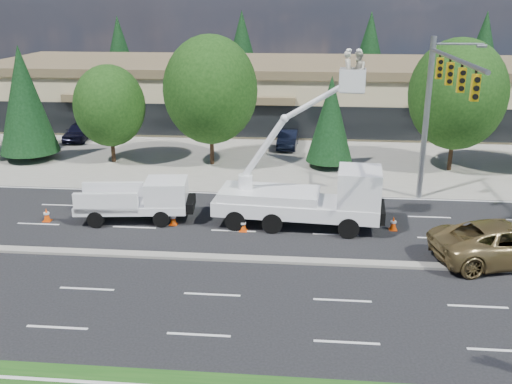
# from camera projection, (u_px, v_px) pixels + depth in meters

# --- Properties ---
(ground) EXTENTS (140.00, 140.00, 0.00)m
(ground) POSITION_uv_depth(u_px,v_px,m) (224.00, 259.00, 25.06)
(ground) COLOR black
(ground) RESTS_ON ground
(concrete_apron) EXTENTS (140.00, 22.00, 0.01)m
(concrete_apron) POSITION_uv_depth(u_px,v_px,m) (261.00, 147.00, 43.92)
(concrete_apron) COLOR gray
(concrete_apron) RESTS_ON ground
(road_median) EXTENTS (120.00, 0.55, 0.12)m
(road_median) POSITION_uv_depth(u_px,v_px,m) (224.00, 258.00, 25.04)
(road_median) COLOR gray
(road_median) RESTS_ON ground
(strip_mall) EXTENTS (50.40, 15.40, 5.50)m
(strip_mall) POSITION_uv_depth(u_px,v_px,m) (270.00, 91.00, 52.41)
(strip_mall) COLOR tan
(strip_mall) RESTS_ON ground
(tree_front_b) EXTENTS (4.04, 4.04, 7.97)m
(tree_front_b) POSITION_uv_depth(u_px,v_px,m) (24.00, 100.00, 39.21)
(tree_front_b) COLOR #332114
(tree_front_b) RESTS_ON ground
(tree_front_c) EXTENTS (4.85, 4.85, 6.73)m
(tree_front_c) POSITION_uv_depth(u_px,v_px,m) (109.00, 106.00, 38.80)
(tree_front_c) COLOR #332114
(tree_front_c) RESTS_ON ground
(tree_front_d) EXTENTS (6.29, 6.29, 8.73)m
(tree_front_d) POSITION_uv_depth(u_px,v_px,m) (210.00, 90.00, 37.82)
(tree_front_d) COLOR #332114
(tree_front_d) RESTS_ON ground
(tree_front_e) EXTENTS (3.12, 3.12, 6.16)m
(tree_front_e) POSITION_uv_depth(u_px,v_px,m) (331.00, 119.00, 37.71)
(tree_front_e) COLOR #332114
(tree_front_e) RESTS_ON ground
(tree_front_f) EXTENTS (6.21, 6.21, 8.62)m
(tree_front_f) POSITION_uv_depth(u_px,v_px,m) (457.00, 94.00, 36.46)
(tree_front_f) COLOR #332114
(tree_front_f) RESTS_ON ground
(tree_back_a) EXTENTS (4.62, 4.62, 9.10)m
(tree_back_a) POSITION_uv_depth(u_px,v_px,m) (120.00, 54.00, 64.64)
(tree_back_a) COLOR #332114
(tree_back_a) RESTS_ON ground
(tree_back_b) EXTENTS (4.93, 4.93, 9.71)m
(tree_back_b) POSITION_uv_depth(u_px,v_px,m) (242.00, 52.00, 63.33)
(tree_back_b) COLOR #332114
(tree_back_b) RESTS_ON ground
(tree_back_c) EXTENTS (4.89, 4.89, 9.63)m
(tree_back_c) POSITION_uv_depth(u_px,v_px,m) (369.00, 54.00, 62.13)
(tree_back_c) COLOR #332114
(tree_back_c) RESTS_ON ground
(tree_back_d) EXTENTS (4.92, 4.92, 9.70)m
(tree_back_d) POSITION_uv_depth(u_px,v_px,m) (483.00, 54.00, 61.09)
(tree_back_d) COLOR #332114
(tree_back_d) RESTS_ON ground
(signal_mast) EXTENTS (2.76, 10.16, 9.00)m
(signal_mast) POSITION_uv_depth(u_px,v_px,m) (438.00, 99.00, 28.89)
(signal_mast) COLOR gray
(signal_mast) RESTS_ON ground
(utility_pickup) EXTENTS (5.81, 2.71, 2.15)m
(utility_pickup) POSITION_uv_depth(u_px,v_px,m) (141.00, 204.00, 29.21)
(utility_pickup) COLOR white
(utility_pickup) RESTS_ON ground
(bucket_truck) EXTENTS (8.34, 3.19, 8.74)m
(bucket_truck) POSITION_uv_depth(u_px,v_px,m) (311.00, 192.00, 28.04)
(bucket_truck) COLOR white
(bucket_truck) RESTS_ON ground
(traffic_cone_a) EXTENTS (0.40, 0.40, 0.70)m
(traffic_cone_a) POSITION_uv_depth(u_px,v_px,m) (47.00, 215.00, 29.24)
(traffic_cone_a) COLOR #DE4207
(traffic_cone_a) RESTS_ON ground
(traffic_cone_b) EXTENTS (0.40, 0.40, 0.70)m
(traffic_cone_b) POSITION_uv_depth(u_px,v_px,m) (173.00, 218.00, 28.76)
(traffic_cone_b) COLOR #DE4207
(traffic_cone_b) RESTS_ON ground
(traffic_cone_c) EXTENTS (0.40, 0.40, 0.70)m
(traffic_cone_c) POSITION_uv_depth(u_px,v_px,m) (243.00, 225.00, 27.98)
(traffic_cone_c) COLOR #DE4207
(traffic_cone_c) RESTS_ON ground
(traffic_cone_d) EXTENTS (0.40, 0.40, 0.70)m
(traffic_cone_d) POSITION_uv_depth(u_px,v_px,m) (393.00, 223.00, 28.12)
(traffic_cone_d) COLOR #DE4207
(traffic_cone_d) RESTS_ON ground
(minivan) EXTENTS (6.94, 4.35, 1.79)m
(minivan) POSITION_uv_depth(u_px,v_px,m) (507.00, 243.00, 24.55)
(minivan) COLOR olive
(minivan) RESTS_ON ground
(parked_car_west) EXTENTS (1.79, 4.27, 1.44)m
(parked_car_west) POSITION_uv_depth(u_px,v_px,m) (79.00, 131.00, 45.91)
(parked_car_west) COLOR black
(parked_car_west) RESTS_ON ground
(parked_car_east) EXTENTS (1.61, 4.13, 1.34)m
(parked_car_east) POSITION_uv_depth(u_px,v_px,m) (288.00, 139.00, 43.62)
(parked_car_east) COLOR black
(parked_car_east) RESTS_ON ground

